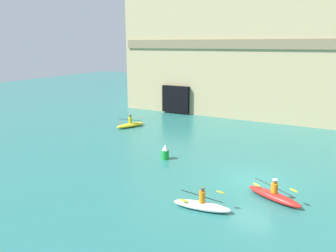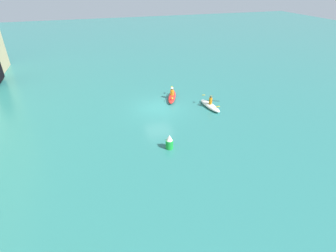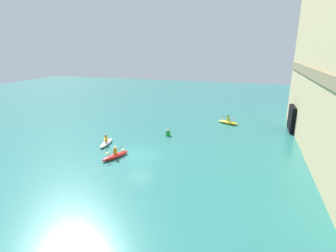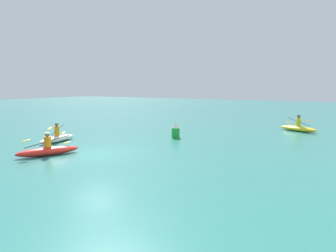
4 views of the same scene
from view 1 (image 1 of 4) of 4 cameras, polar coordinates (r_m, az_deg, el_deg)
ground_plane at (r=20.08m, az=14.71°, el=-9.39°), size 120.00×120.00×0.00m
cliff_bluff at (r=37.56m, az=21.96°, el=13.77°), size 38.50×8.02×16.61m
kayak_yellow at (r=31.99m, az=-6.56°, el=0.25°), size 1.97×3.07×1.23m
kayak_white at (r=16.45m, az=5.93°, el=-13.53°), size 2.95×1.11×1.17m
kayak_red at (r=18.10m, az=17.93°, el=-11.41°), size 3.09×1.81×1.15m
marker_buoy at (r=22.93m, az=-0.49°, el=-4.60°), size 0.53×0.53×1.07m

